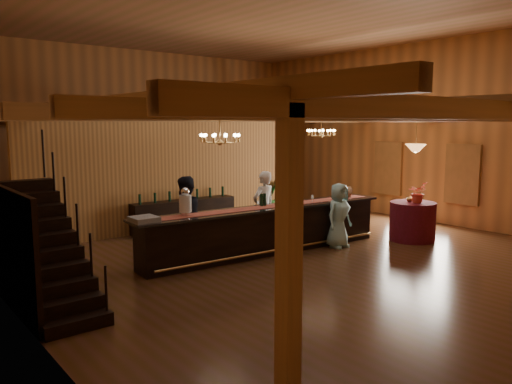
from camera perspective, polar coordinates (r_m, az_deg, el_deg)
floor at (r=12.31m, az=1.76°, el=-6.34°), size 14.00×14.00×0.00m
ceiling at (r=12.20m, az=1.88°, el=19.59°), size 14.00×14.00×0.00m
wall_back at (r=17.84m, az=-13.10°, el=6.76°), size 12.00×0.10×5.50m
wall_right at (r=16.49m, az=17.94°, el=6.52°), size 0.10×14.00×5.50m
beam_grid at (r=12.33m, az=0.27°, el=8.89°), size 11.90×13.90×0.39m
support_posts at (r=11.65m, az=3.40°, el=0.85°), size 9.20×10.20×3.20m
partition_wall at (r=14.59m, az=-8.72°, el=1.97°), size 9.00×0.18×3.10m
window_right_front at (r=15.69m, az=22.54°, el=1.87°), size 0.12×1.05×1.75m
window_right_back at (r=17.08m, az=14.88°, el=2.64°), size 0.12×1.05×1.75m
staircase at (r=8.86m, az=-22.69°, el=-5.89°), size 1.00×2.80×2.00m
backroom_boxes at (r=16.55m, az=-11.51°, el=-0.98°), size 4.10×0.60×1.10m
tasting_bar at (r=11.67m, az=1.23°, el=-4.32°), size 6.60×1.31×1.11m
beverage_dispenser at (r=10.51m, az=-8.08°, el=-1.17°), size 0.26×0.26×0.60m
glass_rack_tray at (r=10.07m, az=-12.68°, el=-3.05°), size 0.50×0.50×0.10m
raffle_drum at (r=13.12m, az=10.24°, el=0.06°), size 0.34×0.24×0.30m
bar_bottle_0 at (r=11.62m, az=0.64°, el=-0.93°), size 0.07×0.07×0.30m
bar_bottle_1 at (r=11.67m, az=1.01°, el=-0.89°), size 0.07×0.07×0.30m
bar_bottle_2 at (r=11.98m, az=3.06°, el=-0.68°), size 0.07×0.07×0.30m
backbar_shelf at (r=14.35m, az=-8.23°, el=-2.61°), size 3.12×0.66×0.87m
round_table at (r=13.56m, az=17.44°, el=-3.21°), size 1.16×1.16×1.00m
chandelier_left at (r=10.30m, az=-4.14°, el=6.19°), size 0.80×0.80×0.64m
chandelier_right at (r=14.39m, az=7.46°, el=6.76°), size 0.80×0.80×0.59m
pendant_lamp at (r=13.35m, az=17.77°, el=4.83°), size 0.52×0.52×0.90m
bartender at (r=12.47m, az=0.88°, el=-1.82°), size 0.71×0.50×1.85m
staff_second at (r=11.19m, az=-8.15°, el=-2.96°), size 1.05×0.90×1.86m
guest at (r=12.32m, az=9.44°, el=-2.66°), size 0.81×0.56×1.59m
floor_plant at (r=16.61m, az=1.72°, el=-0.62°), size 0.73×0.64×1.16m
table_flowers at (r=13.38m, az=17.97°, el=-0.05°), size 0.53×0.48×0.53m
table_vase at (r=13.51m, az=17.18°, el=-0.49°), size 0.16×0.16×0.28m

